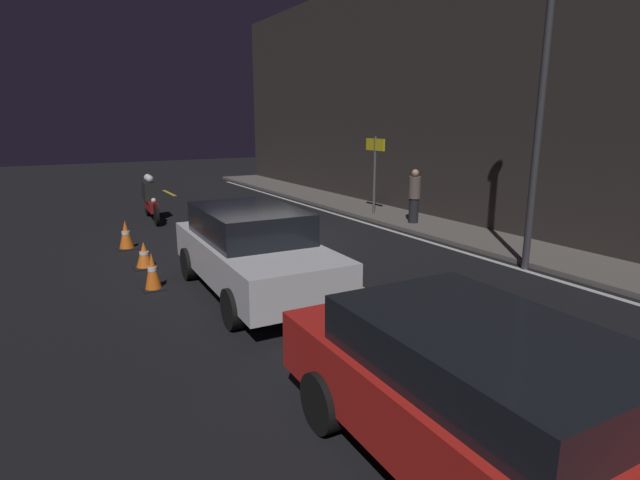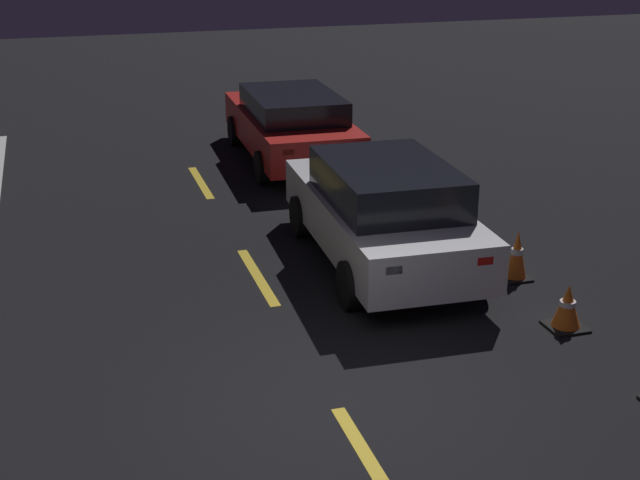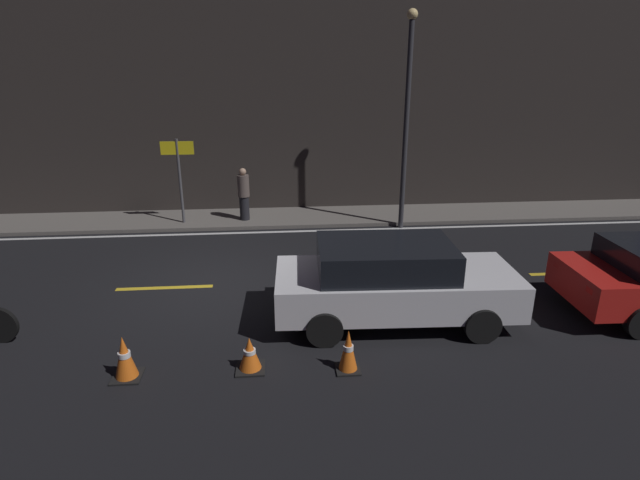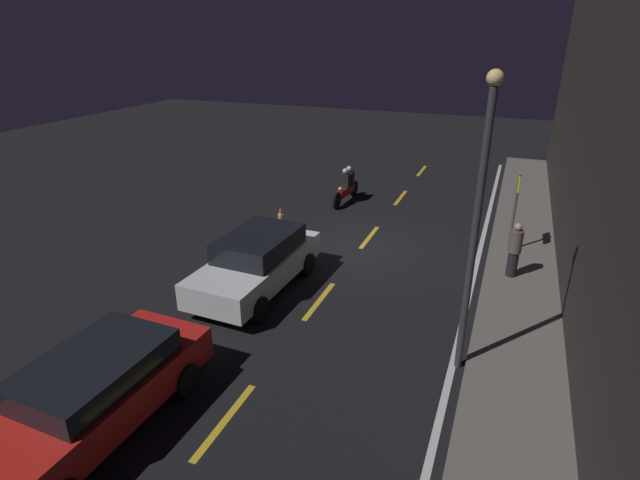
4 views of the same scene
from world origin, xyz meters
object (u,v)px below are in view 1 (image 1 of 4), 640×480
at_px(sedan_white, 253,249).
at_px(shop_sign, 375,160).
at_px(street_lamp, 541,106).
at_px(taxi_red, 498,407).
at_px(traffic_cone_mid, 144,255).
at_px(pedestrian, 414,196).
at_px(traffic_cone_far, 152,272).
at_px(motorcycle, 150,199).
at_px(traffic_cone_near, 126,235).

relative_size(sedan_white, shop_sign, 1.81).
height_order(shop_sign, street_lamp, street_lamp).
distance_m(taxi_red, street_lamp, 7.29).
relative_size(shop_sign, street_lamp, 0.42).
relative_size(taxi_red, traffic_cone_mid, 8.32).
xyz_separation_m(taxi_red, traffic_cone_mid, (-8.01, -1.19, -0.47)).
bearing_deg(shop_sign, sedan_white, -51.95).
distance_m(taxi_red, pedestrian, 10.63).
bearing_deg(traffic_cone_mid, street_lamp, 59.36).
distance_m(pedestrian, street_lamp, 5.13).
distance_m(sedan_white, traffic_cone_far, 1.88).
distance_m(traffic_cone_far, shop_sign, 8.58).
height_order(motorcycle, shop_sign, shop_sign).
relative_size(traffic_cone_near, traffic_cone_far, 1.01).
bearing_deg(traffic_cone_mid, taxi_red, 8.46).
bearing_deg(pedestrian, traffic_cone_far, -75.57).
xyz_separation_m(traffic_cone_far, street_lamp, (2.49, 6.88, 2.90)).
bearing_deg(traffic_cone_near, pedestrian, 79.97).
relative_size(sedan_white, traffic_cone_far, 6.33).
relative_size(taxi_red, motorcycle, 1.90).
bearing_deg(sedan_white, motorcycle, -176.66).
distance_m(motorcycle, traffic_cone_near, 3.59).
bearing_deg(taxi_red, traffic_cone_near, -171.16).
height_order(sedan_white, traffic_cone_far, sedan_white).
distance_m(taxi_red, traffic_cone_near, 9.93).
relative_size(motorcycle, traffic_cone_near, 3.48).
xyz_separation_m(sedan_white, pedestrian, (-3.00, 6.20, 0.09)).
relative_size(traffic_cone_far, shop_sign, 0.29).
distance_m(traffic_cone_far, pedestrian, 7.99).
relative_size(traffic_cone_near, shop_sign, 0.29).
xyz_separation_m(sedan_white, traffic_cone_near, (-4.34, -1.43, -0.45)).
height_order(motorcycle, traffic_cone_mid, motorcycle).
bearing_deg(traffic_cone_mid, motorcycle, 166.67).
bearing_deg(taxi_red, traffic_cone_mid, -169.89).
bearing_deg(street_lamp, traffic_cone_near, -130.65).
distance_m(traffic_cone_near, pedestrian, 7.76).
relative_size(traffic_cone_far, pedestrian, 0.45).
relative_size(traffic_cone_far, street_lamp, 0.12).
distance_m(motorcycle, shop_sign, 6.97).
distance_m(motorcycle, pedestrian, 7.89).
relative_size(motorcycle, shop_sign, 1.01).
bearing_deg(traffic_cone_near, motorcycle, 159.05).
xyz_separation_m(traffic_cone_mid, pedestrian, (-0.49, 7.57, 0.61)).
distance_m(motorcycle, traffic_cone_far, 6.82).
bearing_deg(taxi_red, street_lamp, 127.62).
bearing_deg(taxi_red, motorcycle, -178.50).
xyz_separation_m(pedestrian, street_lamp, (4.48, -0.84, 2.36)).
height_order(traffic_cone_mid, traffic_cone_far, traffic_cone_far).
distance_m(taxi_red, traffic_cone_mid, 8.11).
bearing_deg(shop_sign, traffic_cone_near, -86.93).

